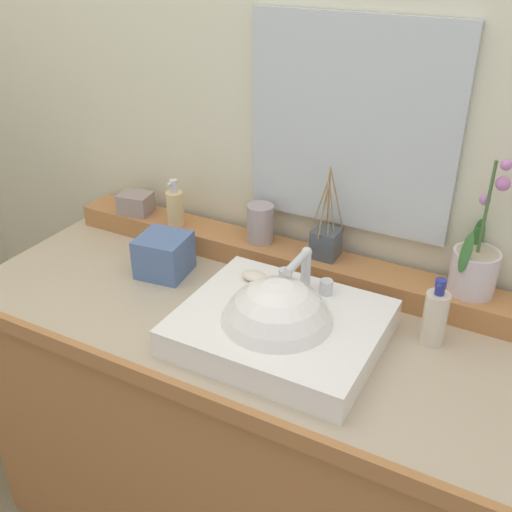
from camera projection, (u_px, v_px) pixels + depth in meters
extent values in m
cube|color=beige|center=(314.00, 77.00, 1.60)|extent=(3.36, 0.20, 2.67)
cube|color=#AE713F|center=(241.00, 434.00, 1.74)|extent=(1.40, 0.60, 0.80)
cube|color=tan|center=(239.00, 314.00, 1.53)|extent=(1.42, 0.62, 0.04)
cube|color=#AE713F|center=(168.00, 387.00, 1.30)|extent=(1.42, 0.02, 0.04)
cube|color=#AE713F|center=(281.00, 257.00, 1.69)|extent=(1.34, 0.12, 0.06)
cube|color=white|center=(280.00, 327.00, 1.40)|extent=(0.46, 0.39, 0.07)
sphere|color=white|center=(277.00, 334.00, 1.38)|extent=(0.27, 0.27, 0.27)
cylinder|color=silver|center=(306.00, 270.00, 1.46)|extent=(0.02, 0.02, 0.10)
cylinder|color=silver|center=(297.00, 262.00, 1.39)|extent=(0.02, 0.11, 0.02)
sphere|color=silver|center=(307.00, 252.00, 1.43)|extent=(0.03, 0.03, 0.03)
cylinder|color=silver|center=(285.00, 276.00, 1.50)|extent=(0.03, 0.03, 0.04)
cylinder|color=silver|center=(326.00, 287.00, 1.45)|extent=(0.03, 0.03, 0.04)
ellipsoid|color=silver|center=(255.00, 276.00, 1.51)|extent=(0.07, 0.04, 0.02)
cylinder|color=silver|center=(474.00, 272.00, 1.45)|extent=(0.11, 0.11, 0.11)
cylinder|color=tan|center=(477.00, 254.00, 1.43)|extent=(0.10, 0.10, 0.01)
cylinder|color=#476B38|center=(487.00, 208.00, 1.37)|extent=(0.01, 0.01, 0.23)
ellipsoid|color=#387033|center=(478.00, 236.00, 1.46)|extent=(0.03, 0.04, 0.11)
ellipsoid|color=#387033|center=(475.00, 239.00, 1.45)|extent=(0.03, 0.03, 0.07)
ellipsoid|color=#387033|center=(466.00, 253.00, 1.39)|extent=(0.04, 0.04, 0.10)
sphere|color=#BD72B5|center=(485.00, 200.00, 1.38)|extent=(0.03, 0.03, 0.03)
sphere|color=#BD72B5|center=(503.00, 184.00, 1.33)|extent=(0.03, 0.03, 0.03)
sphere|color=#BD72B5|center=(506.00, 165.00, 1.29)|extent=(0.03, 0.03, 0.03)
cylinder|color=#E3C487|center=(175.00, 209.00, 1.77)|extent=(0.05, 0.05, 0.10)
cylinder|color=silver|center=(174.00, 189.00, 1.74)|extent=(0.02, 0.02, 0.02)
cylinder|color=silver|center=(173.00, 183.00, 1.73)|extent=(0.02, 0.02, 0.02)
cylinder|color=silver|center=(170.00, 184.00, 1.72)|extent=(0.01, 0.03, 0.01)
cylinder|color=#A19295|center=(260.00, 223.00, 1.68)|extent=(0.07, 0.07, 0.11)
cube|color=#454C54|center=(326.00, 243.00, 1.61)|extent=(0.07, 0.07, 0.08)
cylinder|color=#9E7A4C|center=(332.00, 210.00, 1.56)|extent=(0.03, 0.00, 0.14)
cylinder|color=#9E7A4C|center=(337.00, 201.00, 1.56)|extent=(0.04, 0.04, 0.19)
cylinder|color=#9E7A4C|center=(328.00, 203.00, 1.57)|extent=(0.02, 0.04, 0.16)
cylinder|color=#9E7A4C|center=(324.00, 208.00, 1.57)|extent=(0.03, 0.01, 0.14)
cylinder|color=#9E7A4C|center=(320.00, 205.00, 1.56)|extent=(0.04, 0.02, 0.17)
cylinder|color=#9E7A4C|center=(324.00, 204.00, 1.54)|extent=(0.01, 0.04, 0.19)
cylinder|color=#9E7A4C|center=(329.00, 205.00, 1.54)|extent=(0.02, 0.03, 0.18)
cube|color=gray|center=(136.00, 203.00, 1.86)|extent=(0.11, 0.09, 0.06)
cylinder|color=beige|center=(435.00, 318.00, 1.37)|extent=(0.06, 0.06, 0.13)
cylinder|color=navy|center=(440.00, 291.00, 1.34)|extent=(0.02, 0.02, 0.02)
cylinder|color=navy|center=(441.00, 283.00, 1.33)|extent=(0.02, 0.02, 0.02)
cylinder|color=navy|center=(440.00, 285.00, 1.31)|extent=(0.01, 0.03, 0.01)
cube|color=#4F6CA1|center=(164.00, 255.00, 1.65)|extent=(0.15, 0.15, 0.11)
cube|color=silver|center=(351.00, 127.00, 1.49)|extent=(0.54, 0.02, 0.53)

